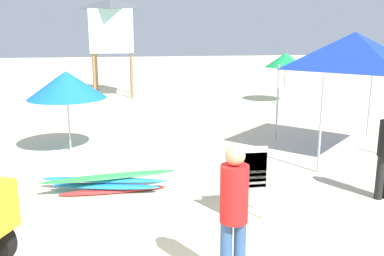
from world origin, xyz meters
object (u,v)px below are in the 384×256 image
at_px(surfboard_pile, 108,183).
at_px(popup_canopy, 354,50).
at_px(beach_umbrella_left, 286,60).
at_px(beach_umbrella_mid, 66,85).
at_px(stacked_plastic_chairs, 249,175).
at_px(lifeguard_tower, 112,25).
at_px(lifeguard_near_left, 234,208).

distance_m(surfboard_pile, popup_canopy, 6.32).
relative_size(beach_umbrella_left, beach_umbrella_mid, 1.01).
distance_m(stacked_plastic_chairs, beach_umbrella_mid, 5.51).
relative_size(lifeguard_tower, beach_umbrella_mid, 2.12).
bearing_deg(surfboard_pile, popup_canopy, 17.64).
bearing_deg(popup_canopy, lifeguard_near_left, -128.73).
bearing_deg(stacked_plastic_chairs, beach_umbrella_left, 66.98).
xyz_separation_m(lifeguard_near_left, popup_canopy, (4.06, 5.06, 1.45)).
bearing_deg(beach_umbrella_mid, beach_umbrella_left, 37.90).
relative_size(popup_canopy, lifeguard_tower, 0.69).
bearing_deg(lifeguard_tower, lifeguard_near_left, -83.30).
distance_m(stacked_plastic_chairs, lifeguard_near_left, 1.99).
bearing_deg(beach_umbrella_mid, surfboard_pile, -70.47).
height_order(surfboard_pile, beach_umbrella_left, beach_umbrella_left).
bearing_deg(lifeguard_tower, beach_umbrella_left, -22.09).
distance_m(lifeguard_near_left, beach_umbrella_mid, 6.72).
bearing_deg(beach_umbrella_left, lifeguard_near_left, -112.69).
distance_m(beach_umbrella_left, beach_umbrella_mid, 9.70).
relative_size(lifeguard_near_left, popup_canopy, 0.60).
height_order(lifeguard_tower, beach_umbrella_mid, lifeguard_tower).
relative_size(stacked_plastic_chairs, lifeguard_near_left, 0.70).
bearing_deg(surfboard_pile, stacked_plastic_chairs, -32.48).
xyz_separation_m(lifeguard_near_left, lifeguard_tower, (-1.75, 14.89, 2.03)).
xyz_separation_m(stacked_plastic_chairs, lifeguard_tower, (-2.45, 13.05, 2.32)).
bearing_deg(popup_canopy, surfboard_pile, -162.36).
distance_m(lifeguard_tower, beach_umbrella_left, 7.48).
xyz_separation_m(surfboard_pile, popup_canopy, (5.62, 1.79, 2.27)).
xyz_separation_m(beach_umbrella_left, beach_umbrella_mid, (-7.65, -5.96, -0.06)).
distance_m(surfboard_pile, beach_umbrella_left, 11.16).
bearing_deg(beach_umbrella_mid, popup_canopy, -9.43).
distance_m(popup_canopy, beach_umbrella_mid, 6.78).
bearing_deg(beach_umbrella_mid, lifeguard_near_left, -67.28).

